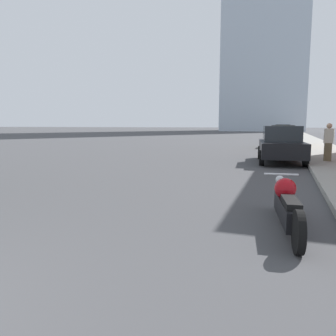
# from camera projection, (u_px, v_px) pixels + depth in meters

# --- Properties ---
(sidewalk) EXTENTS (2.78, 240.00, 0.15)m
(sidewalk) POSITION_uv_depth(u_px,v_px,m) (306.00, 139.00, 37.54)
(sidewalk) COLOR gray
(sidewalk) RESTS_ON ground_plane
(distant_tower) EXTENTS (20.84, 20.84, 63.57)m
(distant_tower) POSITION_uv_depth(u_px,v_px,m) (267.00, 10.00, 86.52)
(distant_tower) COLOR silver
(distant_tower) RESTS_ON ground_plane
(motorcycle) EXTENTS (0.65, 2.70, 0.79)m
(motorcycle) POSITION_uv_depth(u_px,v_px,m) (287.00, 205.00, 5.35)
(motorcycle) COLOR black
(motorcycle) RESTS_ON ground_plane
(parked_car_black) EXTENTS (2.20, 4.52, 1.64)m
(parked_car_black) POSITION_uv_depth(u_px,v_px,m) (281.00, 144.00, 14.60)
(parked_car_black) COLOR black
(parked_car_black) RESTS_ON ground_plane
(parked_car_yellow) EXTENTS (2.06, 4.21, 1.66)m
(parked_car_yellow) POSITION_uv_depth(u_px,v_px,m) (282.00, 136.00, 24.40)
(parked_car_yellow) COLOR gold
(parked_car_yellow) RESTS_ON ground_plane
(parked_car_blue) EXTENTS (1.91, 4.62, 1.72)m
(parked_car_blue) POSITION_uv_depth(u_px,v_px,m) (282.00, 132.00, 36.54)
(parked_car_blue) COLOR #1E3899
(parked_car_blue) RESTS_ON ground_plane
(parked_car_white) EXTENTS (1.92, 3.87, 1.69)m
(parked_car_white) POSITION_uv_depth(u_px,v_px,m) (282.00, 131.00, 48.10)
(parked_car_white) COLOR silver
(parked_car_white) RESTS_ON ground_plane
(pedestrian) EXTENTS (0.36, 0.22, 1.60)m
(pedestrian) POSITION_uv_depth(u_px,v_px,m) (328.00, 142.00, 13.92)
(pedestrian) COLOR brown
(pedestrian) RESTS_ON sidewalk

